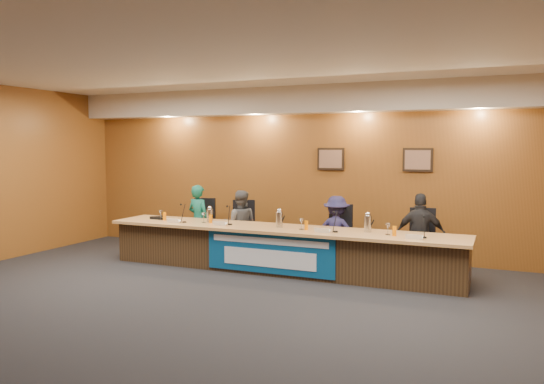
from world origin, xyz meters
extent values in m
plane|color=black|center=(0.00, 0.00, 0.00)|extent=(10.00, 10.00, 0.00)
cube|color=silver|center=(0.00, 0.00, 3.20)|extent=(10.00, 8.00, 0.04)
cube|color=brown|center=(0.00, 4.00, 1.60)|extent=(10.00, 0.04, 3.20)
cube|color=beige|center=(0.00, 3.75, 2.95)|extent=(10.00, 0.50, 0.50)
cube|color=#382716|center=(0.00, 2.40, 0.35)|extent=(6.00, 0.80, 0.70)
cube|color=#B8834A|center=(0.00, 2.35, 0.72)|extent=(6.10, 0.95, 0.05)
cube|color=navy|center=(0.00, 1.99, 0.38)|extent=(2.20, 0.02, 0.65)
cube|color=silver|center=(0.00, 1.97, 0.58)|extent=(2.00, 0.01, 0.10)
cube|color=silver|center=(0.00, 1.97, 0.30)|extent=(1.60, 0.01, 0.28)
cube|color=black|center=(0.40, 3.97, 1.85)|extent=(0.52, 0.04, 0.42)
cube|color=black|center=(2.00, 3.97, 1.85)|extent=(0.52, 0.04, 0.42)
imported|color=#0F5543|center=(-1.93, 3.01, 0.68)|extent=(0.55, 0.42, 1.36)
imported|color=#484A4D|center=(-1.04, 3.01, 0.64)|extent=(0.75, 0.66, 1.28)
imported|color=#1C193E|center=(0.81, 3.01, 0.62)|extent=(0.82, 0.50, 1.25)
imported|color=black|center=(2.21, 3.01, 0.67)|extent=(0.82, 0.41, 1.34)
cube|color=black|center=(-1.93, 3.11, 0.48)|extent=(0.57, 0.57, 0.08)
cube|color=black|center=(-1.04, 3.11, 0.48)|extent=(0.62, 0.62, 0.08)
cube|color=black|center=(0.81, 3.11, 0.48)|extent=(0.52, 0.52, 0.08)
cube|color=black|center=(2.21, 3.11, 0.48)|extent=(0.51, 0.51, 0.08)
cube|color=white|center=(-1.90, 2.10, 0.80)|extent=(0.24, 0.08, 0.10)
cylinder|color=black|center=(-1.73, 2.21, 0.76)|extent=(0.07, 0.07, 0.02)
cylinder|color=orange|center=(-2.21, 2.30, 0.82)|extent=(0.06, 0.06, 0.15)
cylinder|color=silver|center=(-2.29, 2.30, 0.84)|extent=(0.08, 0.08, 0.18)
cube|color=white|center=(-1.00, 2.14, 0.80)|extent=(0.24, 0.08, 0.10)
cylinder|color=black|center=(-0.86, 2.28, 0.76)|extent=(0.07, 0.07, 0.02)
cylinder|color=orange|center=(-1.27, 2.33, 0.82)|extent=(0.06, 0.06, 0.15)
cylinder|color=silver|center=(-1.40, 2.32, 0.84)|extent=(0.08, 0.08, 0.18)
cube|color=white|center=(0.84, 2.11, 0.80)|extent=(0.24, 0.08, 0.10)
cylinder|color=black|center=(1.02, 2.24, 0.76)|extent=(0.07, 0.07, 0.02)
cylinder|color=orange|center=(0.52, 2.28, 0.82)|extent=(0.06, 0.06, 0.15)
cylinder|color=silver|center=(0.44, 2.28, 0.84)|extent=(0.08, 0.08, 0.18)
cube|color=white|center=(2.24, 2.07, 0.80)|extent=(0.24, 0.08, 0.10)
cylinder|color=black|center=(2.36, 2.25, 0.76)|extent=(0.07, 0.07, 0.02)
cylinder|color=orange|center=(1.93, 2.26, 0.82)|extent=(0.06, 0.06, 0.15)
cylinder|color=silver|center=(1.82, 2.31, 0.84)|extent=(0.08, 0.08, 0.18)
cylinder|color=silver|center=(-1.35, 2.44, 0.86)|extent=(0.11, 0.11, 0.22)
cylinder|color=silver|center=(0.01, 2.37, 0.88)|extent=(0.11, 0.11, 0.25)
cylinder|color=silver|center=(1.48, 2.46, 0.88)|extent=(0.12, 0.12, 0.26)
cylinder|color=black|center=(-2.42, 2.40, 0.78)|extent=(0.32, 0.32, 0.05)
camera|label=1|loc=(3.37, -5.65, 2.09)|focal=35.00mm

